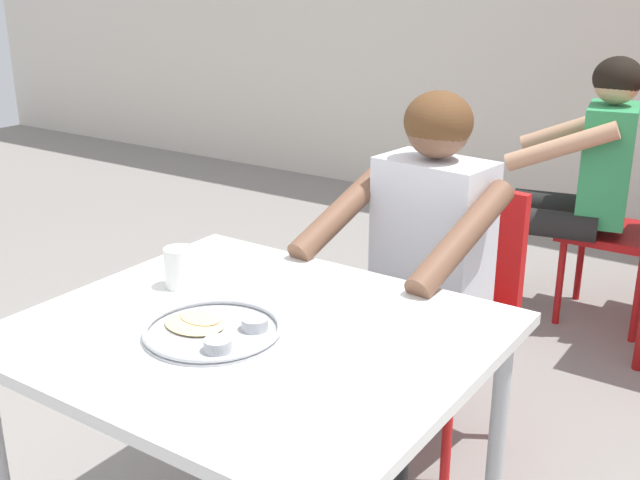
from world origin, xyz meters
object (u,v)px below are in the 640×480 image
object	(u,v)px
thali_tray	(213,329)
diner_foreground	(415,256)
table_foreground	(253,357)
drinking_cup	(179,266)
chair_red_left	(635,220)
patron_background	(584,168)
chair_foreground	(449,299)

from	to	relation	value
thali_tray	diner_foreground	xyz separation A→B (m)	(0.12, 0.77, -0.04)
table_foreground	drinking_cup	distance (m)	0.35
diner_foreground	chair_red_left	distance (m)	1.53
thali_tray	diner_foreground	world-z (taller)	diner_foreground
diner_foreground	patron_background	world-z (taller)	diner_foreground
diner_foreground	chair_foreground	bearing A→B (deg)	84.95
chair_foreground	chair_red_left	world-z (taller)	chair_foreground
diner_foreground	patron_background	size ratio (longest dim) A/B	1.01
drinking_cup	diner_foreground	bearing A→B (deg)	58.24
table_foreground	chair_red_left	world-z (taller)	chair_red_left
diner_foreground	table_foreground	bearing A→B (deg)	-95.03
table_foreground	chair_foreground	size ratio (longest dim) A/B	1.21
thali_tray	patron_background	xyz separation A→B (m)	(0.21, 2.19, -0.04)
table_foreground	drinking_cup	world-z (taller)	drinking_cup
table_foreground	diner_foreground	size ratio (longest dim) A/B	0.87
thali_tray	drinking_cup	bearing A→B (deg)	147.86
chair_red_left	diner_foreground	bearing A→B (deg)	-102.13
drinking_cup	chair_red_left	world-z (taller)	chair_red_left
drinking_cup	table_foreground	bearing A→B (deg)	-15.94
chair_red_left	thali_tray	bearing A→B (deg)	-100.94
patron_background	diner_foreground	bearing A→B (deg)	-93.74
chair_foreground	patron_background	size ratio (longest dim) A/B	0.73
chair_foreground	patron_background	xyz separation A→B (m)	(0.07, 1.19, 0.21)
drinking_cup	diner_foreground	distance (m)	0.72
diner_foreground	chair_red_left	bearing A→B (deg)	77.87
chair_foreground	chair_red_left	size ratio (longest dim) A/B	1.00
thali_tray	table_foreground	bearing A→B (deg)	52.73
drinking_cup	patron_background	distance (m)	2.08
thali_tray	chair_red_left	xyz separation A→B (m)	(0.44, 2.26, -0.26)
diner_foreground	patron_background	distance (m)	1.42
chair_red_left	patron_background	size ratio (longest dim) A/B	0.73
table_foreground	chair_red_left	size ratio (longest dim) A/B	1.21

